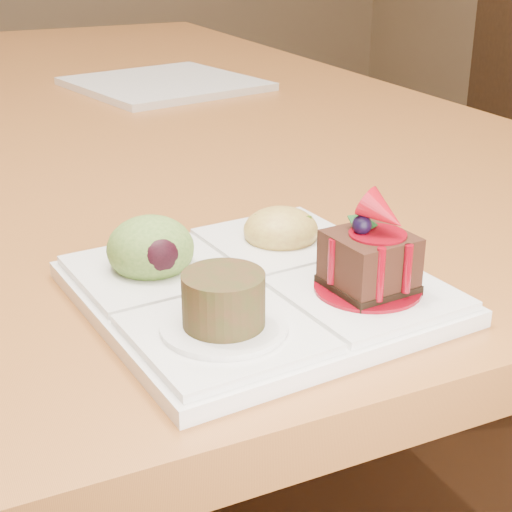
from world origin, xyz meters
name	(u,v)px	position (x,y,z in m)	size (l,w,h in m)	color
ground	(121,485)	(0.00, 0.00, 0.00)	(6.00, 6.00, 0.00)	#563218
dining_table	(92,141)	(0.00, 0.00, 0.68)	(1.00, 1.80, 0.75)	#975A27
chair_right	(465,158)	(0.84, 0.10, 0.53)	(0.51, 0.51, 0.93)	black
sampler_plate	(252,275)	(-0.07, -0.75, 0.77)	(0.25, 0.25, 0.09)	white
second_plate	(165,84)	(0.14, 0.04, 0.76)	(0.27, 0.27, 0.01)	white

